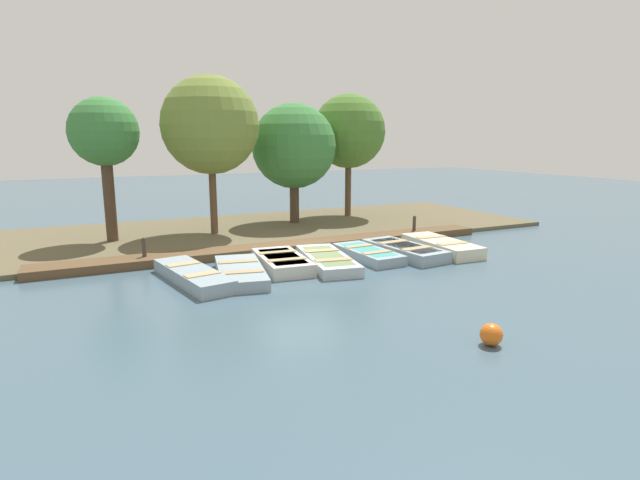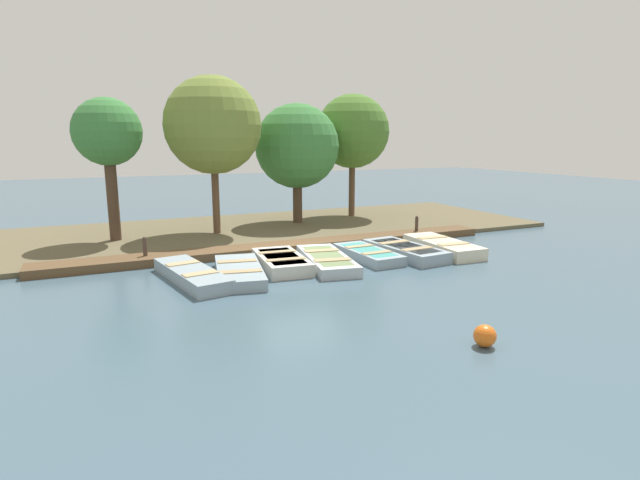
% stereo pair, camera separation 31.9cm
% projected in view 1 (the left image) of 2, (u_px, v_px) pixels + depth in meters
% --- Properties ---
extents(ground_plane, '(80.00, 80.00, 0.00)m').
position_uv_depth(ground_plane, '(298.00, 258.00, 15.94)').
color(ground_plane, '#425B6B').
extents(shore_bank, '(8.00, 24.00, 0.15)m').
position_uv_depth(shore_bank, '(249.00, 230.00, 20.34)').
color(shore_bank, brown).
rests_on(shore_bank, ground_plane).
extents(dock_walkway, '(1.05, 15.57, 0.26)m').
position_uv_depth(dock_walkway, '(285.00, 247.00, 16.91)').
color(dock_walkway, brown).
rests_on(dock_walkway, ground_plane).
extents(rowboat_0, '(3.54, 1.55, 0.37)m').
position_uv_depth(rowboat_0, '(193.00, 275.00, 13.22)').
color(rowboat_0, '#8C9EA8').
rests_on(rowboat_0, ground_plane).
extents(rowboat_1, '(3.24, 1.76, 0.34)m').
position_uv_depth(rowboat_1, '(240.00, 272.00, 13.62)').
color(rowboat_1, '#8C9EA8').
rests_on(rowboat_1, ground_plane).
extents(rowboat_2, '(2.76, 1.47, 0.39)m').
position_uv_depth(rowboat_2, '(282.00, 262.00, 14.64)').
color(rowboat_2, beige).
rests_on(rowboat_2, ground_plane).
extents(rowboat_3, '(3.46, 1.75, 0.34)m').
position_uv_depth(rowboat_3, '(327.00, 260.00, 14.97)').
color(rowboat_3, '#B2BCC1').
rests_on(rowboat_3, ground_plane).
extents(rowboat_4, '(2.75, 1.18, 0.33)m').
position_uv_depth(rowboat_4, '(368.00, 254.00, 15.80)').
color(rowboat_4, '#8C9EA8').
rests_on(rowboat_4, ground_plane).
extents(rowboat_5, '(3.14, 1.49, 0.39)m').
position_uv_depth(rowboat_5, '(404.00, 250.00, 16.16)').
color(rowboat_5, '#8C9EA8').
rests_on(rowboat_5, ground_plane).
extents(rowboat_6, '(3.18, 1.33, 0.42)m').
position_uv_depth(rowboat_6, '(441.00, 246.00, 16.77)').
color(rowboat_6, beige).
rests_on(rowboat_6, ground_plane).
extents(mooring_post_near, '(0.13, 0.13, 0.85)m').
position_uv_depth(mooring_post_near, '(144.00, 251.00, 14.96)').
color(mooring_post_near, '#47382D').
rests_on(mooring_post_near, ground_plane).
extents(mooring_post_far, '(0.13, 0.13, 0.85)m').
position_uv_depth(mooring_post_far, '(414.00, 226.00, 19.20)').
color(mooring_post_far, '#47382D').
rests_on(mooring_post_far, ground_plane).
extents(buoy, '(0.41, 0.41, 0.41)m').
position_uv_depth(buoy, '(491.00, 334.00, 9.15)').
color(buoy, orange).
rests_on(buoy, ground_plane).
extents(park_tree_far_left, '(2.35, 2.35, 5.16)m').
position_uv_depth(park_tree_far_left, '(104.00, 134.00, 17.14)').
color(park_tree_far_left, '#4C3828').
rests_on(park_tree_far_left, ground_plane).
extents(park_tree_left, '(3.63, 3.63, 6.05)m').
position_uv_depth(park_tree_left, '(210.00, 125.00, 18.47)').
color(park_tree_left, brown).
rests_on(park_tree_left, ground_plane).
extents(park_tree_center, '(3.58, 3.58, 5.23)m').
position_uv_depth(park_tree_center, '(294.00, 147.00, 21.18)').
color(park_tree_center, '#4C3828').
rests_on(park_tree_center, ground_plane).
extents(park_tree_right, '(3.38, 3.38, 5.78)m').
position_uv_depth(park_tree_right, '(349.00, 132.00, 23.05)').
color(park_tree_right, brown).
rests_on(park_tree_right, ground_plane).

